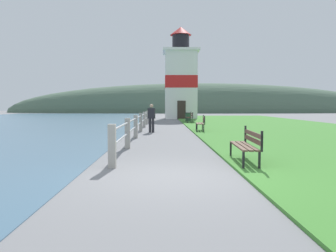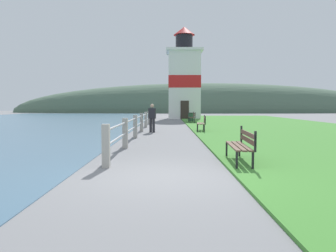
{
  "view_description": "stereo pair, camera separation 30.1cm",
  "coord_description": "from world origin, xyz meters",
  "px_view_note": "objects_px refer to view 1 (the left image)",
  "views": [
    {
      "loc": [
        -0.2,
        -6.96,
        1.54
      ],
      "look_at": [
        0.15,
        12.28,
        0.3
      ],
      "focal_mm": 35.0,
      "sensor_mm": 36.0,
      "label": 1
    },
    {
      "loc": [
        0.1,
        -6.96,
        1.54
      ],
      "look_at": [
        0.15,
        12.28,
        0.3
      ],
      "focal_mm": 35.0,
      "sensor_mm": 36.0,
      "label": 2
    }
  ],
  "objects_px": {
    "trash_bin": "(188,117)",
    "lighthouse": "(181,80)",
    "park_bench_midway": "(201,122)",
    "person_strolling": "(151,117)",
    "park_bench_far": "(190,117)",
    "park_bench_near": "(247,143)"
  },
  "relations": [
    {
      "from": "park_bench_far",
      "to": "lighthouse",
      "type": "xyz_separation_m",
      "value": [
        -0.3,
        8.98,
        3.83
      ]
    },
    {
      "from": "park_bench_midway",
      "to": "lighthouse",
      "type": "relative_size",
      "value": 0.17
    },
    {
      "from": "park_bench_midway",
      "to": "person_strolling",
      "type": "relative_size",
      "value": 1.06
    },
    {
      "from": "lighthouse",
      "to": "park_bench_midway",
      "type": "bearing_deg",
      "value": -89.42
    },
    {
      "from": "lighthouse",
      "to": "trash_bin",
      "type": "relative_size",
      "value": 12.15
    },
    {
      "from": "park_bench_near",
      "to": "person_strolling",
      "type": "distance_m",
      "value": 10.23
    },
    {
      "from": "park_bench_near",
      "to": "park_bench_midway",
      "type": "relative_size",
      "value": 1.18
    },
    {
      "from": "person_strolling",
      "to": "lighthouse",
      "type": "bearing_deg",
      "value": 6.19
    },
    {
      "from": "trash_bin",
      "to": "lighthouse",
      "type": "bearing_deg",
      "value": 92.5
    },
    {
      "from": "park_bench_far",
      "to": "person_strolling",
      "type": "bearing_deg",
      "value": 72.63
    },
    {
      "from": "person_strolling",
      "to": "trash_bin",
      "type": "xyz_separation_m",
      "value": [
        2.99,
        11.68,
        -0.44
      ]
    },
    {
      "from": "park_bench_far",
      "to": "trash_bin",
      "type": "bearing_deg",
      "value": -90.14
    },
    {
      "from": "park_bench_midway",
      "to": "park_bench_far",
      "type": "distance_m",
      "value": 9.12
    },
    {
      "from": "park_bench_midway",
      "to": "lighthouse",
      "type": "xyz_separation_m",
      "value": [
        -0.18,
        18.1,
        3.83
      ]
    },
    {
      "from": "park_bench_far",
      "to": "trash_bin",
      "type": "distance_m",
      "value": 2.03
    },
    {
      "from": "lighthouse",
      "to": "trash_bin",
      "type": "bearing_deg",
      "value": -87.5
    },
    {
      "from": "park_bench_midway",
      "to": "park_bench_far",
      "type": "bearing_deg",
      "value": -86.35
    },
    {
      "from": "park_bench_midway",
      "to": "trash_bin",
      "type": "height_order",
      "value": "park_bench_midway"
    },
    {
      "from": "trash_bin",
      "to": "person_strolling",
      "type": "bearing_deg",
      "value": -104.37
    },
    {
      "from": "park_bench_midway",
      "to": "trash_bin",
      "type": "bearing_deg",
      "value": -86.21
    },
    {
      "from": "person_strolling",
      "to": "trash_bin",
      "type": "height_order",
      "value": "person_strolling"
    },
    {
      "from": "lighthouse",
      "to": "person_strolling",
      "type": "xyz_separation_m",
      "value": [
        -2.69,
        -18.63,
        -3.51
      ]
    }
  ]
}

